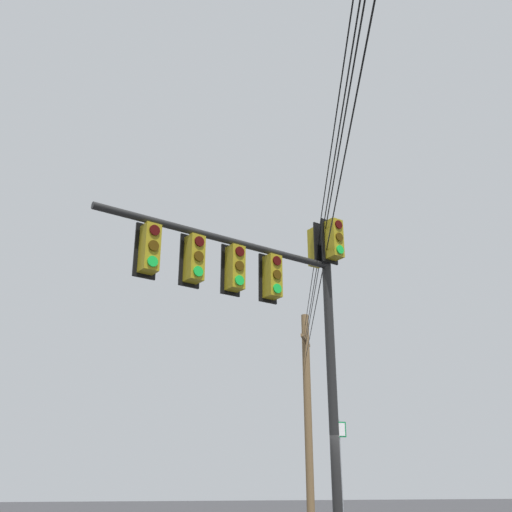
# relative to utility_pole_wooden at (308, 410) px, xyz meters

# --- Properties ---
(signal_mast_assembly) EXTENTS (3.03, 5.19, 7.21)m
(signal_mast_assembly) POSITION_rel_utility_pole_wooden_xyz_m (-12.39, 3.47, 1.08)
(signal_mast_assembly) COLOR black
(signal_mast_assembly) RESTS_ON ground
(utility_pole_wooden) EXTENTS (2.05, 0.85, 8.17)m
(utility_pole_wooden) POSITION_rel_utility_pole_wooden_xyz_m (0.00, 0.00, 0.00)
(utility_pole_wooden) COLOR brown
(utility_pole_wooden) RESTS_ON ground
(route_sign_primary) EXTENTS (0.11, 0.36, 3.00)m
(route_sign_primary) POSITION_rel_utility_pole_wooden_xyz_m (-9.44, 1.41, -2.38)
(route_sign_primary) COLOR slate
(route_sign_primary) RESTS_ON ground
(overhead_wire_span) EXTENTS (25.77, 4.72, 1.48)m
(overhead_wire_span) POSITION_rel_utility_pole_wooden_xyz_m (-12.88, 2.35, 2.92)
(overhead_wire_span) COLOR black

